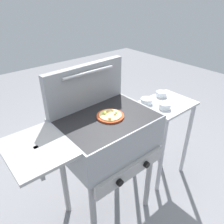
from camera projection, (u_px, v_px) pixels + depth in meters
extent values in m
plane|color=gray|center=(108.00, 207.00, 1.87)|extent=(8.00, 8.00, 0.00)
cube|color=gray|center=(106.00, 132.00, 1.49)|extent=(0.64, 0.48, 0.24)
cube|color=black|center=(106.00, 118.00, 1.43)|extent=(0.61, 0.46, 0.01)
cube|color=#989898|center=(36.00, 148.00, 1.16)|extent=(0.32, 0.41, 0.02)
cube|color=#989898|center=(40.00, 164.00, 1.22)|extent=(0.02, 0.02, 0.24)
cube|color=#989898|center=(131.00, 171.00, 1.40)|extent=(0.58, 0.02, 0.10)
cylinder|color=black|center=(120.00, 183.00, 1.32)|extent=(0.04, 0.02, 0.04)
cylinder|color=black|center=(147.00, 165.00, 1.46)|extent=(0.04, 0.02, 0.04)
cylinder|color=#989898|center=(93.00, 216.00, 1.43)|extent=(0.04, 0.04, 0.66)
cylinder|color=#989898|center=(148.00, 176.00, 1.74)|extent=(0.04, 0.04, 0.66)
cylinder|color=#989898|center=(65.00, 182.00, 1.69)|extent=(0.04, 0.04, 0.66)
cylinder|color=#989898|center=(117.00, 152.00, 1.99)|extent=(0.04, 0.04, 0.66)
cube|color=gray|center=(86.00, 86.00, 1.50)|extent=(0.63, 0.08, 0.30)
cylinder|color=#B7B7BC|center=(89.00, 72.00, 1.41)|extent=(0.38, 0.02, 0.02)
cylinder|color=#C64723|center=(110.00, 116.00, 1.43)|extent=(0.18, 0.18, 0.01)
cylinder|color=#EDD17A|center=(110.00, 115.00, 1.42)|extent=(0.15, 0.15, 0.01)
sphere|color=#F29D6D|center=(107.00, 111.00, 1.45)|extent=(0.02, 0.02, 0.02)
sphere|color=tan|center=(115.00, 114.00, 1.42)|extent=(0.02, 0.02, 0.02)
sphere|color=#ECCB71|center=(113.00, 110.00, 1.46)|extent=(0.02, 0.02, 0.02)
sphere|color=#C7DD76|center=(116.00, 113.00, 1.43)|extent=(0.02, 0.02, 0.02)
sphere|color=#F0B963|center=(110.00, 119.00, 1.37)|extent=(0.02, 0.02, 0.02)
sphere|color=#CFDA61|center=(104.00, 113.00, 1.43)|extent=(0.03, 0.03, 0.03)
cube|color=#B2B2B7|center=(167.00, 104.00, 1.86)|extent=(0.44, 0.36, 0.02)
cylinder|color=#B2B2B7|center=(161.00, 158.00, 1.85)|extent=(0.04, 0.04, 0.77)
cylinder|color=#B2B2B7|center=(187.00, 140.00, 2.06)|extent=(0.04, 0.04, 0.77)
cylinder|color=#B2B2B7|center=(136.00, 141.00, 2.05)|extent=(0.04, 0.04, 0.77)
cylinder|color=#B2B2B7|center=(162.00, 127.00, 2.26)|extent=(0.04, 0.04, 0.77)
cylinder|color=silver|center=(165.00, 106.00, 1.75)|extent=(0.10, 0.10, 0.04)
cylinder|color=maroon|center=(165.00, 107.00, 1.76)|extent=(0.08, 0.08, 0.02)
cylinder|color=silver|center=(147.00, 101.00, 1.83)|extent=(0.10, 0.10, 0.04)
cylinder|color=#4C7533|center=(146.00, 102.00, 1.83)|extent=(0.08, 0.08, 0.02)
cylinder|color=silver|center=(161.00, 94.00, 1.95)|extent=(0.09, 0.09, 0.04)
cylinder|color=#996B47|center=(161.00, 95.00, 1.95)|extent=(0.08, 0.08, 0.02)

